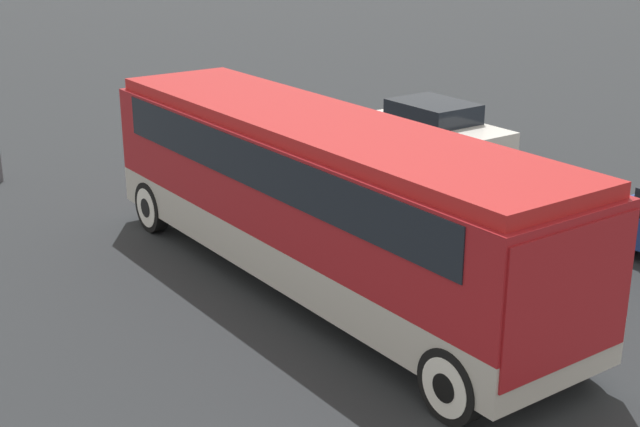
{
  "coord_description": "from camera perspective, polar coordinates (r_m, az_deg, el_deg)",
  "views": [
    {
      "loc": [
        11.86,
        -8.51,
        6.44
      ],
      "look_at": [
        0.0,
        0.0,
        1.38
      ],
      "focal_mm": 50.0,
      "sensor_mm": 36.0,
      "label": 1
    }
  ],
  "objects": [
    {
      "name": "ground_plane",
      "position": [
        15.95,
        -0.0,
        -4.7
      ],
      "size": [
        120.0,
        120.0,
        0.0
      ],
      "primitive_type": "plane",
      "color": "#26282B"
    },
    {
      "name": "parked_car_mid",
      "position": [
        24.77,
        7.41,
        5.5
      ],
      "size": [
        4.31,
        1.96,
        1.36
      ],
      "color": "silver",
      "rests_on": "ground_plane"
    },
    {
      "name": "tour_bus",
      "position": [
        15.22,
        0.21,
        1.58
      ],
      "size": [
        10.82,
        2.61,
        3.07
      ],
      "color": "#B7B2A8",
      "rests_on": "ground_plane"
    }
  ]
}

